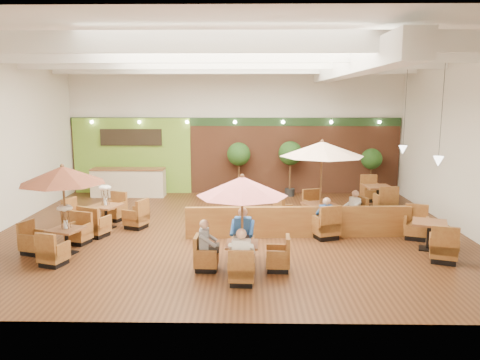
{
  "coord_description": "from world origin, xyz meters",
  "views": [
    {
      "loc": [
        0.54,
        -13.87,
        3.99
      ],
      "look_at": [
        0.3,
        0.5,
        1.5
      ],
      "focal_mm": 35.0,
      "sensor_mm": 36.0,
      "label": 1
    }
  ],
  "objects_px": {
    "table_4": "(429,236)",
    "topiary_1": "(290,155)",
    "table_3": "(106,215)",
    "diner_1": "(243,229)",
    "booth_divider": "(298,222)",
    "table_2": "(321,169)",
    "topiary_2": "(371,161)",
    "diner_3": "(326,213)",
    "topiary_0": "(239,156)",
    "service_counter": "(129,183)",
    "table_0": "(62,190)",
    "diner_4": "(353,206)",
    "diner_2": "(206,240)",
    "table_1": "(242,205)",
    "diner_0": "(242,251)",
    "table_5": "(378,197)"
  },
  "relations": [
    {
      "from": "table_4",
      "to": "topiary_1",
      "type": "relative_size",
      "value": 1.21
    },
    {
      "from": "table_3",
      "to": "diner_3",
      "type": "distance_m",
      "value": 6.76
    },
    {
      "from": "topiary_0",
      "to": "diner_4",
      "type": "distance_m",
      "value": 6.28
    },
    {
      "from": "table_0",
      "to": "table_1",
      "type": "height_order",
      "value": "table_0"
    },
    {
      "from": "table_3",
      "to": "topiary_1",
      "type": "relative_size",
      "value": 1.17
    },
    {
      "from": "booth_divider",
      "to": "topiary_0",
      "type": "height_order",
      "value": "topiary_0"
    },
    {
      "from": "table_0",
      "to": "diner_1",
      "type": "xyz_separation_m",
      "value": [
        4.63,
        -0.28,
        -0.92
      ]
    },
    {
      "from": "diner_3",
      "to": "table_2",
      "type": "bearing_deg",
      "value": 78.03
    },
    {
      "from": "booth_divider",
      "to": "table_3",
      "type": "relative_size",
      "value": 2.46
    },
    {
      "from": "table_2",
      "to": "topiary_2",
      "type": "xyz_separation_m",
      "value": [
        2.85,
        5.03,
        -0.4
      ]
    },
    {
      "from": "booth_divider",
      "to": "table_1",
      "type": "relative_size",
      "value": 2.85
    },
    {
      "from": "service_counter",
      "to": "diner_3",
      "type": "height_order",
      "value": "diner_3"
    },
    {
      "from": "table_2",
      "to": "topiary_2",
      "type": "relative_size",
      "value": 1.45
    },
    {
      "from": "service_counter",
      "to": "table_1",
      "type": "bearing_deg",
      "value": -60.34
    },
    {
      "from": "booth_divider",
      "to": "topiary_0",
      "type": "relative_size",
      "value": 2.95
    },
    {
      "from": "topiary_0",
      "to": "service_counter",
      "type": "bearing_deg",
      "value": -177.49
    },
    {
      "from": "table_4",
      "to": "topiary_1",
      "type": "distance_m",
      "value": 7.78
    },
    {
      "from": "table_4",
      "to": "topiary_0",
      "type": "height_order",
      "value": "topiary_0"
    },
    {
      "from": "topiary_1",
      "to": "diner_2",
      "type": "xyz_separation_m",
      "value": [
        -2.72,
        -8.66,
        -0.96
      ]
    },
    {
      "from": "table_0",
      "to": "table_4",
      "type": "height_order",
      "value": "table_0"
    },
    {
      "from": "service_counter",
      "to": "topiary_2",
      "type": "height_order",
      "value": "topiary_2"
    },
    {
      "from": "table_0",
      "to": "diner_3",
      "type": "distance_m",
      "value": 7.23
    },
    {
      "from": "table_1",
      "to": "diner_3",
      "type": "relative_size",
      "value": 3.01
    },
    {
      "from": "topiary_0",
      "to": "topiary_2",
      "type": "distance_m",
      "value": 5.47
    },
    {
      "from": "booth_divider",
      "to": "table_2",
      "type": "distance_m",
      "value": 1.85
    },
    {
      "from": "topiary_2",
      "to": "diner_1",
      "type": "xyz_separation_m",
      "value": [
        -5.22,
        -7.82,
        -0.71
      ]
    },
    {
      "from": "booth_divider",
      "to": "diner_4",
      "type": "distance_m",
      "value": 2.02
    },
    {
      "from": "table_3",
      "to": "diner_1",
      "type": "relative_size",
      "value": 3.13
    },
    {
      "from": "diner_2",
      "to": "table_5",
      "type": "bearing_deg",
      "value": 137.27
    },
    {
      "from": "topiary_1",
      "to": "table_4",
      "type": "bearing_deg",
      "value": -66.11
    },
    {
      "from": "booth_divider",
      "to": "table_2",
      "type": "relative_size",
      "value": 2.27
    },
    {
      "from": "service_counter",
      "to": "topiary_2",
      "type": "distance_m",
      "value": 10.08
    },
    {
      "from": "table_1",
      "to": "diner_0",
      "type": "bearing_deg",
      "value": -87.46
    },
    {
      "from": "service_counter",
      "to": "table_4",
      "type": "relative_size",
      "value": 1.09
    },
    {
      "from": "table_0",
      "to": "table_2",
      "type": "bearing_deg",
      "value": 37.14
    },
    {
      "from": "topiary_1",
      "to": "diner_4",
      "type": "relative_size",
      "value": 2.98
    },
    {
      "from": "service_counter",
      "to": "table_5",
      "type": "height_order",
      "value": "service_counter"
    },
    {
      "from": "diner_0",
      "to": "diner_1",
      "type": "distance_m",
      "value": 1.68
    },
    {
      "from": "table_5",
      "to": "table_2",
      "type": "bearing_deg",
      "value": -135.42
    },
    {
      "from": "table_2",
      "to": "diner_0",
      "type": "height_order",
      "value": "table_2"
    },
    {
      "from": "topiary_2",
      "to": "diner_2",
      "type": "xyz_separation_m",
      "value": [
        -6.06,
        -8.66,
        -0.74
      ]
    },
    {
      "from": "table_2",
      "to": "topiary_2",
      "type": "distance_m",
      "value": 5.79
    },
    {
      "from": "service_counter",
      "to": "table_0",
      "type": "height_order",
      "value": "table_0"
    },
    {
      "from": "table_2",
      "to": "booth_divider",
      "type": "bearing_deg",
      "value": -150.37
    },
    {
      "from": "service_counter",
      "to": "topiary_2",
      "type": "relative_size",
      "value": 1.5
    },
    {
      "from": "diner_2",
      "to": "table_3",
      "type": "bearing_deg",
      "value": -137.7
    },
    {
      "from": "topiary_2",
      "to": "diner_0",
      "type": "bearing_deg",
      "value": -118.81
    },
    {
      "from": "service_counter",
      "to": "diner_0",
      "type": "distance_m",
      "value": 10.47
    },
    {
      "from": "service_counter",
      "to": "diner_4",
      "type": "bearing_deg",
      "value": -30.45
    },
    {
      "from": "booth_divider",
      "to": "diner_0",
      "type": "distance_m",
      "value": 3.93
    }
  ]
}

